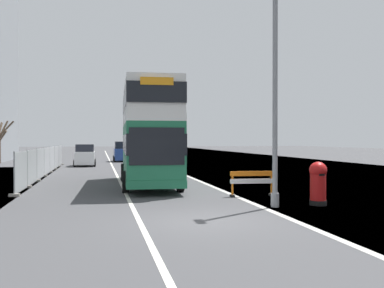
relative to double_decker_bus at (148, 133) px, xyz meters
The scene contains 8 objects.
ground 10.86m from the double_decker_bus, 83.93° to the right, with size 140.00×280.00×0.10m.
double_decker_bus is the anchor object (origin of this frame).
lamppost_foreground 9.26m from the double_decker_bus, 67.08° to the right, with size 0.29×0.70×7.82m.
red_pillar_postbox 10.09m from the double_decker_bus, 57.60° to the right, with size 0.64×0.64×1.59m.
roadworks_barrier 6.98m from the double_decker_bus, 55.34° to the right, with size 1.89×0.56×1.06m.
construction_site_fence 10.47m from the double_decker_bus, 125.79° to the left, with size 0.44×24.00×1.90m.
car_oncoming_near 18.50m from the double_decker_bus, 101.92° to the left, with size 1.90×3.81×1.96m.
car_receding_mid 25.74m from the double_decker_bus, 90.12° to the left, with size 1.96×3.89×2.17m.
Camera 1 is at (-3.05, -12.80, 2.41)m, focal length 41.70 mm.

